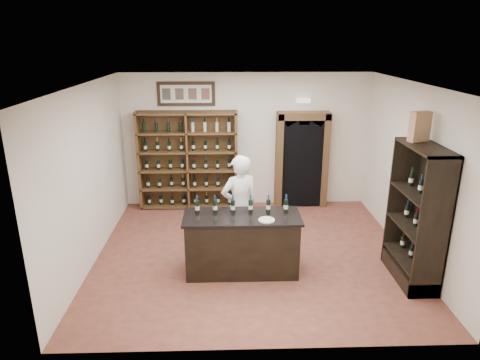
% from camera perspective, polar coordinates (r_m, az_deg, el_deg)
% --- Properties ---
extents(floor, '(5.50, 5.50, 0.00)m').
position_cam_1_polar(floor, '(7.84, 1.58, -9.74)').
color(floor, brown).
rests_on(floor, ground).
extents(ceiling, '(5.50, 5.50, 0.00)m').
position_cam_1_polar(ceiling, '(6.94, 1.80, 12.63)').
color(ceiling, white).
rests_on(ceiling, wall_back).
extents(wall_back, '(5.50, 0.04, 3.00)m').
position_cam_1_polar(wall_back, '(9.66, 0.80, 5.28)').
color(wall_back, silver).
rests_on(wall_back, ground).
extents(wall_left, '(0.04, 5.00, 3.00)m').
position_cam_1_polar(wall_left, '(7.60, -19.49, 0.51)').
color(wall_left, silver).
rests_on(wall_left, ground).
extents(wall_right, '(0.04, 5.00, 3.00)m').
position_cam_1_polar(wall_right, '(7.91, 22.00, 0.89)').
color(wall_right, silver).
rests_on(wall_right, ground).
extents(wine_shelf, '(2.20, 0.38, 2.20)m').
position_cam_1_polar(wine_shelf, '(9.63, -6.93, 2.64)').
color(wine_shelf, '#4F351B').
rests_on(wine_shelf, ground).
extents(framed_picture, '(1.25, 0.04, 0.52)m').
position_cam_1_polar(framed_picture, '(9.47, -7.20, 11.33)').
color(framed_picture, black).
rests_on(framed_picture, wall_back).
extents(arched_doorway, '(1.17, 0.35, 2.17)m').
position_cam_1_polar(arched_doorway, '(9.72, 8.22, 2.97)').
color(arched_doorway, black).
rests_on(arched_doorway, ground).
extents(emergency_light, '(0.30, 0.10, 0.10)m').
position_cam_1_polar(emergency_light, '(9.55, 8.48, 10.43)').
color(emergency_light, white).
rests_on(emergency_light, wall_back).
extents(tasting_counter, '(1.88, 0.78, 1.00)m').
position_cam_1_polar(tasting_counter, '(7.07, 0.26, -8.54)').
color(tasting_counter, black).
rests_on(tasting_counter, ground).
extents(counter_bottle_0, '(0.07, 0.07, 0.30)m').
position_cam_1_polar(counter_bottle_0, '(6.95, -5.72, -3.57)').
color(counter_bottle_0, black).
rests_on(counter_bottle_0, tasting_counter).
extents(counter_bottle_1, '(0.07, 0.07, 0.30)m').
position_cam_1_polar(counter_bottle_1, '(6.94, -3.35, -3.56)').
color(counter_bottle_1, black).
rests_on(counter_bottle_1, tasting_counter).
extents(counter_bottle_2, '(0.07, 0.07, 0.30)m').
position_cam_1_polar(counter_bottle_2, '(6.94, -0.96, -3.53)').
color(counter_bottle_2, black).
rests_on(counter_bottle_2, tasting_counter).
extents(counter_bottle_3, '(0.07, 0.07, 0.30)m').
position_cam_1_polar(counter_bottle_3, '(6.94, 1.42, -3.50)').
color(counter_bottle_3, black).
rests_on(counter_bottle_3, tasting_counter).
extents(counter_bottle_4, '(0.07, 0.07, 0.30)m').
position_cam_1_polar(counter_bottle_4, '(6.97, 3.79, -3.47)').
color(counter_bottle_4, black).
rests_on(counter_bottle_4, tasting_counter).
extents(counter_bottle_5, '(0.07, 0.07, 0.30)m').
position_cam_1_polar(counter_bottle_5, '(7.00, 6.14, -3.43)').
color(counter_bottle_5, black).
rests_on(counter_bottle_5, tasting_counter).
extents(side_cabinet, '(0.48, 1.20, 2.20)m').
position_cam_1_polar(side_cabinet, '(7.31, 22.40, -6.85)').
color(side_cabinet, black).
rests_on(side_cabinet, ground).
extents(shopkeeper, '(0.79, 0.66, 1.84)m').
position_cam_1_polar(shopkeeper, '(7.44, -0.09, -3.52)').
color(shopkeeper, white).
rests_on(shopkeeper, ground).
extents(plate, '(0.26, 0.26, 0.02)m').
position_cam_1_polar(plate, '(6.68, 3.56, -5.35)').
color(plate, beige).
rests_on(plate, tasting_counter).
extents(wine_crate, '(0.35, 0.24, 0.46)m').
position_cam_1_polar(wine_crate, '(7.04, 22.84, 6.58)').
color(wine_crate, '#AA8059').
rests_on(wine_crate, side_cabinet).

